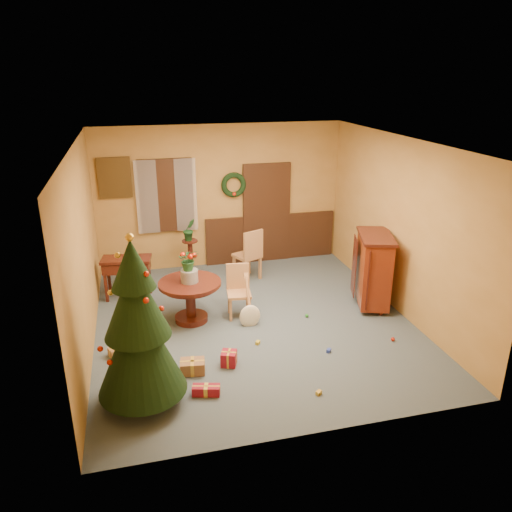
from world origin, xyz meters
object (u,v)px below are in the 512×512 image
object	(u,v)px
sideboard	(373,268)
dining_table	(190,294)
chair_near	(239,289)
writing_desk	(127,268)
christmas_tree	(138,328)

from	to	relation	value
sideboard	dining_table	bearing A→B (deg)	176.64
chair_near	sideboard	xyz separation A→B (m)	(2.32, -0.21, 0.22)
chair_near	sideboard	size ratio (longest dim) A/B	0.68
dining_table	writing_desk	xyz separation A→B (m)	(-0.98, 1.17, 0.09)
chair_near	christmas_tree	distance (m)	2.68
writing_desk	sideboard	size ratio (longest dim) A/B	0.71
sideboard	chair_near	bearing A→B (deg)	174.93
dining_table	chair_near	size ratio (longest dim) A/B	1.14
christmas_tree	sideboard	xyz separation A→B (m)	(3.97, 1.83, -0.36)
christmas_tree	writing_desk	size ratio (longest dim) A/B	2.42
chair_near	writing_desk	distance (m)	2.12
dining_table	chair_near	xyz separation A→B (m)	(0.80, 0.02, -0.01)
dining_table	christmas_tree	xyz separation A→B (m)	(-0.84, -2.01, 0.56)
dining_table	writing_desk	size ratio (longest dim) A/B	1.10
chair_near	christmas_tree	world-z (taller)	christmas_tree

